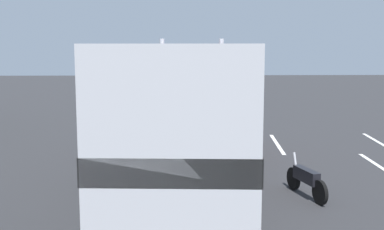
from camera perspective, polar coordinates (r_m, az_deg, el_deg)
The scene contains 7 objects.
ground_plane at distance 19.54m, azimuth 0.82°, elevation -4.19°, with size 120.00×120.00×0.00m, color #2D2D30.
lane_stripe_near at distance 20.98m, azimuth 10.28°, elevation -3.46°, with size 4.40×0.16×0.01m, color silver.
lane_stripe_mid at distance 17.76m, azimuth 22.01°, elevation -5.97°, with size 4.40×0.16×0.01m, color silver.
lane_stripe_far at distance 22.60m, azimuth 21.70°, elevation -3.09°, with size 4.40×0.16×0.01m, color silver.
semi_truck at distance 12.89m, azimuth -0.65°, elevation 0.98°, with size 14.31×3.51×4.50m.
person_bystander at distance 14.53m, azimuth -11.92°, elevation -4.94°, with size 0.35×0.47×1.63m.
motorcycle at distance 13.61m, azimuth 13.67°, elevation -7.65°, with size 2.07×0.61×1.12m.
Camera 1 is at (-19.09, 1.02, 4.05)m, focal length 43.93 mm.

